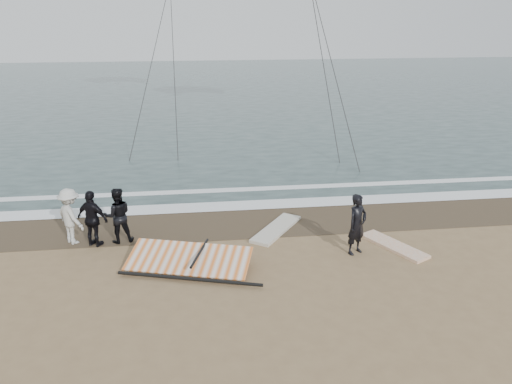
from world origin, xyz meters
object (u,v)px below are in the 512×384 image
Objects in this scene: board_white at (394,246)px; board_cream at (276,229)px; man_main at (357,224)px; sail_rig at (187,260)px.

board_white is 3.70m from board_cream.
man_main is 2.88m from board_cream.
board_cream is 0.65× the size of sail_rig.
sail_rig is (-4.91, -0.20, -0.72)m from man_main.
sail_rig is (-2.86, -2.03, 0.14)m from board_cream.
board_white is at bearing 9.53° from board_cream.
man_main is 0.74× the size of board_cream.
board_white is (1.28, 0.21, -0.87)m from man_main.
board_cream is at bearing 107.59° from man_main.
man_main is at bearing 2.28° from sail_rig.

